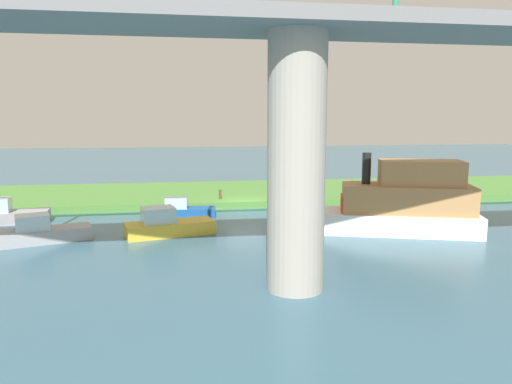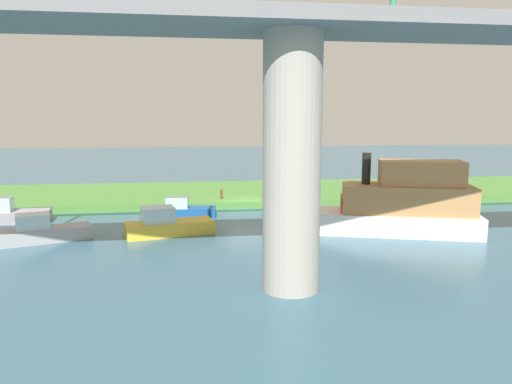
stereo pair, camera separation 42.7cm
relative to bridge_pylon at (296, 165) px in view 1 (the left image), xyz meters
name	(u,v)px [view 1 (the left image)]	position (x,y,z in m)	size (l,w,h in m)	color
ground_plane	(245,209)	(-0.24, -16.60, -4.79)	(160.00, 160.00, 0.00)	#386075
grassy_bank	(236,193)	(-0.24, -22.60, -4.54)	(80.00, 12.00, 0.50)	#4C8438
bridge_pylon	(296,165)	(0.00, 0.00, 0.00)	(2.17, 2.17, 9.57)	#9E998E
bridge_span	(298,16)	(0.00, -0.02, 5.28)	(63.68, 4.30, 3.25)	slate
person_on_bank	(310,186)	(-5.83, -19.21, -3.59)	(0.50, 0.50, 1.39)	#2D334C
mooring_post	(220,194)	(1.46, -18.21, -3.93)	(0.20, 0.20, 0.71)	brown
motorboat_white	(403,203)	(-8.24, -7.98, -3.09)	(9.46, 5.54, 4.59)	white
skiff_small	(167,225)	(5.13, -9.38, -4.20)	(5.16, 2.87, 1.63)	gold
riverboat_paddlewheel	(183,210)	(4.27, -14.27, -4.31)	(4.12, 1.75, 1.34)	#195199
pontoon_yellow	(43,232)	(11.63, -8.87, -4.24)	(4.84, 3.00, 1.52)	#99999E
houseboat_blue	(4,214)	(15.32, -13.98, -4.21)	(5.03, 2.35, 1.62)	#99999E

